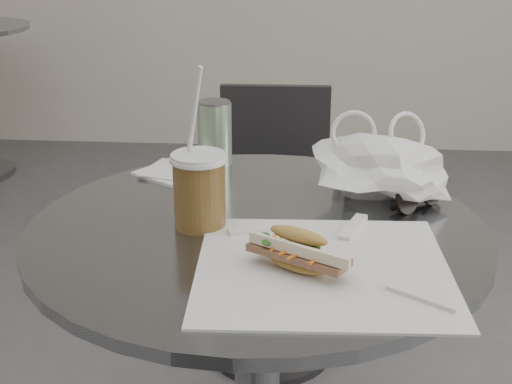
# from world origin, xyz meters

# --- Properties ---
(cafe_table) EXTENTS (0.76, 0.76, 0.74)m
(cafe_table) POSITION_xyz_m (0.00, 0.20, 0.47)
(cafe_table) COLOR slate
(cafe_table) RESTS_ON ground
(chair_far) EXTENTS (0.40, 0.41, 0.77)m
(chair_far) POSITION_xyz_m (-0.02, 0.99, 0.34)
(chair_far) COLOR #313133
(chair_far) RESTS_ON ground
(sandwich_paper) EXTENTS (0.38, 0.36, 0.00)m
(sandwich_paper) POSITION_xyz_m (0.11, 0.05, 0.74)
(sandwich_paper) COLOR white
(sandwich_paper) RESTS_ON cafe_table
(banh_mi) EXTENTS (0.20, 0.16, 0.06)m
(banh_mi) POSITION_xyz_m (0.07, 0.04, 0.77)
(banh_mi) COLOR #B18D43
(banh_mi) RESTS_ON sandwich_paper
(iced_coffee) EXTENTS (0.09, 0.09, 0.27)m
(iced_coffee) POSITION_xyz_m (-0.09, 0.19, 0.80)
(iced_coffee) COLOR brown
(iced_coffee) RESTS_ON cafe_table
(sunglasses) EXTENTS (0.10, 0.10, 0.05)m
(sunglasses) POSITION_xyz_m (0.27, 0.30, 0.76)
(sunglasses) COLOR black
(sunglasses) RESTS_ON cafe_table
(plastic_bag) EXTENTS (0.27, 0.23, 0.11)m
(plastic_bag) POSITION_xyz_m (0.21, 0.33, 0.80)
(plastic_bag) COLOR white
(plastic_bag) RESTS_ON cafe_table
(napkin_stack) EXTENTS (0.17, 0.17, 0.01)m
(napkin_stack) POSITION_xyz_m (-0.18, 0.44, 0.74)
(napkin_stack) COLOR white
(napkin_stack) RESTS_ON cafe_table
(drink_can) EXTENTS (0.07, 0.07, 0.13)m
(drink_can) POSITION_xyz_m (-0.11, 0.51, 0.81)
(drink_can) COLOR #5A8B51
(drink_can) RESTS_ON cafe_table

